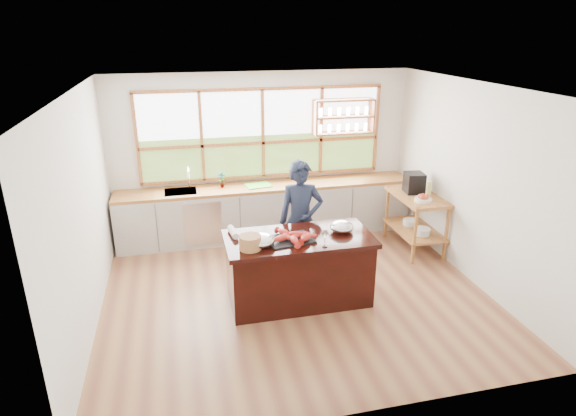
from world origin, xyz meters
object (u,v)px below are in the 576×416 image
object	(u,v)px
espresso_machine	(414,183)
wicker_basket	(250,242)
island	(299,269)
cook	(301,220)

from	to	relation	value
espresso_machine	wicker_basket	bearing A→B (deg)	-145.06
island	espresso_machine	world-z (taller)	espresso_machine
cook	wicker_basket	size ratio (longest dim) A/B	6.39
island	wicker_basket	size ratio (longest dim) A/B	7.00
cook	island	bearing A→B (deg)	-96.97
island	wicker_basket	distance (m)	0.86
island	cook	world-z (taller)	cook
island	cook	distance (m)	0.79
island	cook	size ratio (longest dim) A/B	1.10
island	wicker_basket	xyz separation A→B (m)	(-0.65, -0.20, 0.53)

